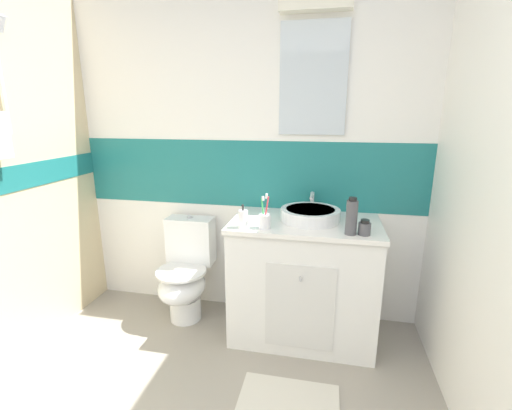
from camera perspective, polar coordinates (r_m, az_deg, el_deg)
wall_back_tiled at (r=2.67m, az=-1.18°, el=8.55°), size 3.20×0.20×2.50m
vanity_cabinet at (r=2.52m, az=7.67°, el=-11.80°), size 0.98×0.60×0.85m
sink_basin at (r=2.37m, az=8.79°, el=-1.45°), size 0.39×0.44×0.15m
toilet at (r=2.78m, az=-11.36°, el=-10.81°), size 0.37×0.50×0.78m
toothbrush_cup at (r=2.18m, az=1.42°, el=-2.45°), size 0.07×0.07×0.22m
soap_dispenser at (r=2.19m, az=-2.12°, el=-2.27°), size 0.06×0.06×0.15m
hair_gel_jar at (r=2.16m, az=17.19°, el=-3.59°), size 0.07×0.07×0.09m
shampoo_bottle_tall at (r=2.13m, az=15.24°, el=-1.87°), size 0.07×0.07×0.23m
bath_mat at (r=2.23m, az=5.29°, el=-29.12°), size 0.55×0.34×0.01m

